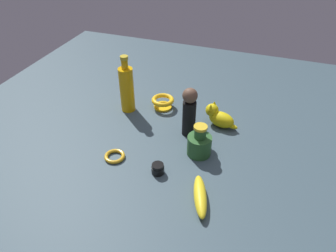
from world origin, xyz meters
name	(u,v)px	position (x,y,z in m)	size (l,w,h in m)	color
ground	(168,141)	(0.00, 0.00, 0.00)	(2.00, 2.00, 0.00)	#384C56
cat_figurine	(219,117)	(-0.18, 0.17, 0.04)	(0.10, 0.15, 0.10)	gold
bowl	(163,102)	(-0.23, -0.11, 0.03)	(0.11, 0.11, 0.05)	yellow
nail_polish_jar	(158,169)	(0.18, 0.03, 0.02)	(0.05, 0.05, 0.04)	black
person_figure_adult	(189,111)	(-0.08, 0.06, 0.11)	(0.07, 0.07, 0.22)	black
bangle	(115,156)	(0.17, -0.16, 0.01)	(0.08, 0.08, 0.01)	gold
bottle_short	(199,144)	(0.03, 0.14, 0.05)	(0.09, 0.09, 0.13)	#275526
banana	(200,196)	(0.26, 0.21, 0.02)	(0.18, 0.04, 0.04)	yellow
bottle_tall	(127,88)	(-0.16, -0.25, 0.11)	(0.07, 0.07, 0.27)	#DC9E0B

